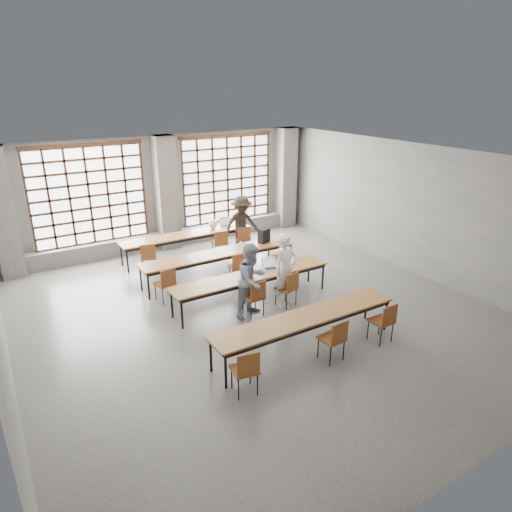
{
  "coord_description": "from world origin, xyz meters",
  "views": [
    {
      "loc": [
        -4.84,
        -8.04,
        4.99
      ],
      "look_at": [
        0.31,
        0.4,
        1.19
      ],
      "focal_mm": 32.0,
      "sensor_mm": 36.0,
      "label": 1
    }
  ],
  "objects_px": {
    "student_female": "(252,280)",
    "laptop_back": "(226,224)",
    "backpack": "(264,236)",
    "chair_mid_centre": "(238,265)",
    "green_box": "(249,272)",
    "desk_row_a": "(187,236)",
    "laptop_front": "(270,266)",
    "desk_row_b": "(214,256)",
    "chair_back_mid": "(220,241)",
    "desk_row_d": "(306,319)",
    "chair_near_right": "(385,319)",
    "chair_back_right": "(243,237)",
    "phone": "(261,274)",
    "chair_front_right": "(289,286)",
    "desk_row_c": "(252,277)",
    "student_back": "(242,225)",
    "chair_near_left": "(246,368)",
    "student_male": "(285,270)",
    "chair_mid_left": "(166,281)",
    "plastic_bag": "(213,224)",
    "chair_mid_right": "(283,255)",
    "mouse": "(286,266)",
    "chair_front_left": "(255,295)",
    "chair_near_mid": "(335,336)",
    "red_pouch": "(244,367)",
    "chair_back_left": "(148,255)"
  },
  "relations": [
    {
      "from": "desk_row_b",
      "to": "chair_back_mid",
      "type": "bearing_deg",
      "value": 56.77
    },
    {
      "from": "desk_row_c",
      "to": "student_back",
      "type": "height_order",
      "value": "student_back"
    },
    {
      "from": "desk_row_d",
      "to": "laptop_front",
      "type": "xyz_separation_m",
      "value": [
        0.72,
        2.4,
        0.13
      ]
    },
    {
      "from": "desk_row_b",
      "to": "desk_row_d",
      "type": "height_order",
      "value": "same"
    },
    {
      "from": "mouse",
      "to": "chair_back_right",
      "type": "bearing_deg",
      "value": 79.79
    },
    {
      "from": "green_box",
      "to": "desk_row_a",
      "type": "bearing_deg",
      "value": 90.49
    },
    {
      "from": "chair_back_left",
      "to": "mouse",
      "type": "distance_m",
      "value": 3.92
    },
    {
      "from": "plastic_bag",
      "to": "chair_mid_right",
      "type": "bearing_deg",
      "value": -72.2
    },
    {
      "from": "student_male",
      "to": "laptop_back",
      "type": "xyz_separation_m",
      "value": [
        0.68,
        4.26,
        -0.09
      ]
    },
    {
      "from": "student_female",
      "to": "chair_back_mid",
      "type": "bearing_deg",
      "value": 54.51
    },
    {
      "from": "desk_row_d",
      "to": "phone",
      "type": "bearing_deg",
      "value": 81.27
    },
    {
      "from": "chair_back_mid",
      "to": "laptop_back",
      "type": "xyz_separation_m",
      "value": [
        0.57,
        0.74,
        0.25
      ]
    },
    {
      "from": "chair_front_right",
      "to": "plastic_bag",
      "type": "height_order",
      "value": "plastic_bag"
    },
    {
      "from": "chair_back_mid",
      "to": "green_box",
      "type": "height_order",
      "value": "chair_back_mid"
    },
    {
      "from": "chair_mid_centre",
      "to": "phone",
      "type": "relative_size",
      "value": 6.77
    },
    {
      "from": "chair_back_mid",
      "to": "student_back",
      "type": "bearing_deg",
      "value": 8.98
    },
    {
      "from": "chair_front_left",
      "to": "backpack",
      "type": "height_order",
      "value": "backpack"
    },
    {
      "from": "laptop_back",
      "to": "phone",
      "type": "bearing_deg",
      "value": -105.91
    },
    {
      "from": "laptop_front",
      "to": "laptop_back",
      "type": "xyz_separation_m",
      "value": [
        0.72,
        3.66,
        0.0
      ]
    },
    {
      "from": "green_box",
      "to": "chair_near_left",
      "type": "bearing_deg",
      "value": -121.24
    },
    {
      "from": "chair_mid_right",
      "to": "student_male",
      "type": "xyz_separation_m",
      "value": [
        -1.05,
        -1.61,
        0.34
      ]
    },
    {
      "from": "mouse",
      "to": "plastic_bag",
      "type": "bearing_deg",
      "value": 92.01
    },
    {
      "from": "mouse",
      "to": "red_pouch",
      "type": "bearing_deg",
      "value": -134.85
    },
    {
      "from": "chair_front_left",
      "to": "desk_row_c",
      "type": "bearing_deg",
      "value": 64.8
    },
    {
      "from": "backpack",
      "to": "chair_mid_centre",
      "type": "bearing_deg",
      "value": -166.42
    },
    {
      "from": "mouse",
      "to": "backpack",
      "type": "distance_m",
      "value": 1.89
    },
    {
      "from": "student_male",
      "to": "chair_back_right",
      "type": "bearing_deg",
      "value": 64.57
    },
    {
      "from": "plastic_bag",
      "to": "laptop_front",
      "type": "bearing_deg",
      "value": -94.07
    },
    {
      "from": "phone",
      "to": "mouse",
      "type": "bearing_deg",
      "value": 5.93
    },
    {
      "from": "chair_back_mid",
      "to": "backpack",
      "type": "xyz_separation_m",
      "value": [
        0.75,
        -1.24,
        0.39
      ]
    },
    {
      "from": "laptop_front",
      "to": "desk_row_d",
      "type": "bearing_deg",
      "value": -106.69
    },
    {
      "from": "desk_row_d",
      "to": "chair_near_right",
      "type": "relative_size",
      "value": 4.55
    },
    {
      "from": "chair_near_mid",
      "to": "chair_front_right",
      "type": "bearing_deg",
      "value": 76.03
    },
    {
      "from": "chair_mid_left",
      "to": "chair_front_right",
      "type": "relative_size",
      "value": 1.0
    },
    {
      "from": "desk_row_d",
      "to": "chair_back_left",
      "type": "relative_size",
      "value": 4.55
    },
    {
      "from": "chair_back_left",
      "to": "student_back",
      "type": "bearing_deg",
      "value": 2.38
    },
    {
      "from": "desk_row_b",
      "to": "plastic_bag",
      "type": "relative_size",
      "value": 13.99
    },
    {
      "from": "chair_mid_left",
      "to": "chair_near_right",
      "type": "distance_m",
      "value": 5.07
    },
    {
      "from": "chair_mid_left",
      "to": "chair_back_right",
      "type": "bearing_deg",
      "value": 30.79
    },
    {
      "from": "chair_front_left",
      "to": "red_pouch",
      "type": "height_order",
      "value": "chair_front_left"
    },
    {
      "from": "chair_mid_centre",
      "to": "chair_back_right",
      "type": "bearing_deg",
      "value": 56.89
    },
    {
      "from": "desk_row_d",
      "to": "plastic_bag",
      "type": "height_order",
      "value": "plastic_bag"
    },
    {
      "from": "student_male",
      "to": "mouse",
      "type": "bearing_deg",
      "value": 42.76
    },
    {
      "from": "chair_near_left",
      "to": "student_male",
      "type": "relative_size",
      "value": 0.5
    },
    {
      "from": "chair_back_mid",
      "to": "student_male",
      "type": "distance_m",
      "value": 3.55
    },
    {
      "from": "chair_back_right",
      "to": "plastic_bag",
      "type": "relative_size",
      "value": 3.08
    },
    {
      "from": "chair_front_right",
      "to": "desk_row_c",
      "type": "bearing_deg",
      "value": 134.59
    },
    {
      "from": "student_female",
      "to": "laptop_back",
      "type": "distance_m",
      "value": 4.55
    },
    {
      "from": "desk_row_a",
      "to": "chair_mid_centre",
      "type": "distance_m",
      "value": 2.57
    },
    {
      "from": "chair_mid_left",
      "to": "laptop_back",
      "type": "xyz_separation_m",
      "value": [
        3.01,
        2.66,
        0.25
      ]
    }
  ]
}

